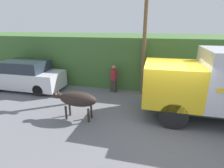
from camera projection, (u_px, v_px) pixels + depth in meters
ground_plane at (165, 122)px, 7.18m from camera, size 60.00×60.00×0.00m
hillside_embankment at (163, 58)px, 12.54m from camera, size 32.00×6.02×3.11m
brown_cow at (77, 99)px, 7.20m from camera, size 1.96×0.62×1.21m
parked_suv at (25, 76)px, 10.63m from camera, size 4.67×1.80×1.78m
pedestrian_on_hill at (114, 78)px, 10.18m from camera, size 0.49×0.49×1.61m
utility_pole at (145, 36)px, 9.20m from camera, size 0.90×0.20×6.21m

